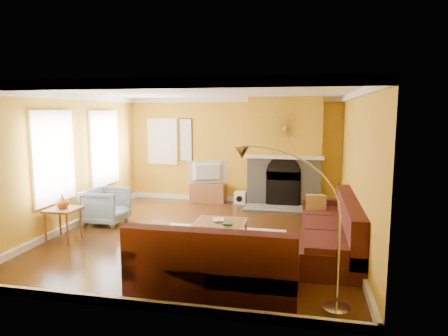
% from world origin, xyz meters
% --- Properties ---
extents(floor, '(5.50, 6.00, 0.02)m').
position_xyz_m(floor, '(0.00, 0.00, -0.01)').
color(floor, '#593212').
rests_on(floor, ground).
extents(ceiling, '(5.50, 6.00, 0.02)m').
position_xyz_m(ceiling, '(0.00, 0.00, 2.71)').
color(ceiling, white).
rests_on(ceiling, ground).
extents(wall_back, '(5.50, 0.02, 2.70)m').
position_xyz_m(wall_back, '(0.00, 3.01, 1.35)').
color(wall_back, gold).
rests_on(wall_back, ground).
extents(wall_front, '(5.50, 0.02, 2.70)m').
position_xyz_m(wall_front, '(0.00, -3.01, 1.35)').
color(wall_front, gold).
rests_on(wall_front, ground).
extents(wall_left, '(0.02, 6.00, 2.70)m').
position_xyz_m(wall_left, '(-2.76, 0.00, 1.35)').
color(wall_left, gold).
rests_on(wall_left, ground).
extents(wall_right, '(0.02, 6.00, 2.70)m').
position_xyz_m(wall_right, '(2.76, 0.00, 1.35)').
color(wall_right, gold).
rests_on(wall_right, ground).
extents(baseboard, '(5.50, 6.00, 0.12)m').
position_xyz_m(baseboard, '(0.00, 0.00, 0.06)').
color(baseboard, white).
rests_on(baseboard, floor).
extents(crown_molding, '(5.50, 6.00, 0.12)m').
position_xyz_m(crown_molding, '(0.00, 0.00, 2.64)').
color(crown_molding, white).
rests_on(crown_molding, ceiling).
extents(window_left_near, '(0.06, 1.22, 1.72)m').
position_xyz_m(window_left_near, '(-2.72, 1.30, 1.50)').
color(window_left_near, white).
rests_on(window_left_near, wall_left).
extents(window_left_far, '(0.06, 1.22, 1.72)m').
position_xyz_m(window_left_far, '(-2.72, -0.60, 1.50)').
color(window_left_far, white).
rests_on(window_left_far, wall_left).
extents(window_back, '(0.82, 0.06, 1.22)m').
position_xyz_m(window_back, '(-1.90, 2.96, 1.55)').
color(window_back, white).
rests_on(window_back, wall_back).
extents(wall_art, '(0.34, 0.04, 1.14)m').
position_xyz_m(wall_art, '(-1.25, 2.97, 1.60)').
color(wall_art, white).
rests_on(wall_art, wall_back).
extents(fireplace, '(1.80, 0.40, 2.70)m').
position_xyz_m(fireplace, '(1.35, 2.80, 1.35)').
color(fireplace, gray).
rests_on(fireplace, floor).
extents(mantel, '(1.92, 0.22, 0.08)m').
position_xyz_m(mantel, '(1.35, 2.56, 1.25)').
color(mantel, white).
rests_on(mantel, fireplace).
extents(hearth, '(1.80, 0.70, 0.06)m').
position_xyz_m(hearth, '(1.35, 2.25, 0.03)').
color(hearth, gray).
rests_on(hearth, floor).
extents(sunburst, '(0.70, 0.04, 0.70)m').
position_xyz_m(sunburst, '(1.35, 2.57, 1.95)').
color(sunburst, olive).
rests_on(sunburst, fireplace).
extents(rug, '(2.40, 1.80, 0.02)m').
position_xyz_m(rug, '(0.35, -0.30, 0.01)').
color(rug, beige).
rests_on(rug, floor).
extents(sectional_sofa, '(3.10, 3.70, 0.90)m').
position_xyz_m(sectional_sofa, '(1.20, -0.85, 0.45)').
color(sectional_sofa, '#4A1C18').
rests_on(sectional_sofa, floor).
extents(coffee_table, '(0.92, 0.92, 0.36)m').
position_xyz_m(coffee_table, '(0.40, -0.35, 0.18)').
color(coffee_table, white).
rests_on(coffee_table, floor).
extents(media_console, '(0.89, 0.40, 0.49)m').
position_xyz_m(media_console, '(-0.60, 2.75, 0.25)').
color(media_console, '#985A37').
rests_on(media_console, floor).
extents(tv, '(1.00, 0.48, 0.59)m').
position_xyz_m(tv, '(-0.60, 2.75, 0.79)').
color(tv, black).
rests_on(tv, media_console).
extents(subwoofer, '(0.30, 0.30, 0.30)m').
position_xyz_m(subwoofer, '(0.25, 2.78, 0.15)').
color(subwoofer, white).
rests_on(subwoofer, floor).
extents(armchair, '(0.82, 0.80, 0.75)m').
position_xyz_m(armchair, '(-2.20, 0.35, 0.37)').
color(armchair, gray).
rests_on(armchair, floor).
extents(side_table, '(0.55, 0.55, 0.60)m').
position_xyz_m(side_table, '(-2.40, -0.85, 0.30)').
color(side_table, '#985A37').
rests_on(side_table, floor).
extents(vase, '(0.24, 0.24, 0.25)m').
position_xyz_m(vase, '(-2.40, -0.85, 0.72)').
color(vase, orange).
rests_on(vase, side_table).
extents(book, '(0.26, 0.30, 0.03)m').
position_xyz_m(book, '(0.26, -0.26, 0.38)').
color(book, white).
rests_on(book, coffee_table).
extents(arc_lamp, '(1.24, 0.36, 1.93)m').
position_xyz_m(arc_lamp, '(1.78, -2.55, 0.96)').
color(arc_lamp, silver).
rests_on(arc_lamp, floor).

